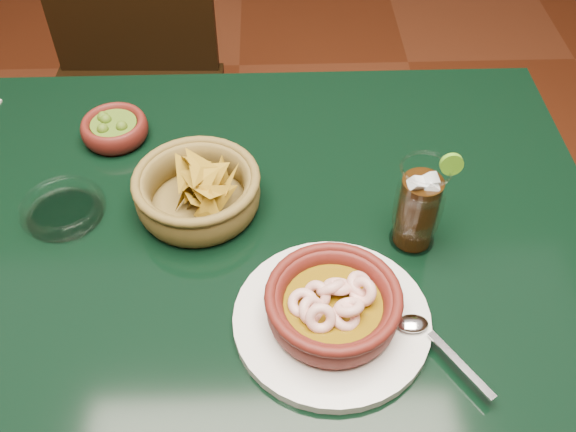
{
  "coord_description": "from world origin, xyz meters",
  "views": [
    {
      "loc": [
        0.12,
        -0.6,
        1.43
      ],
      "look_at": [
        0.14,
        -0.02,
        0.81
      ],
      "focal_mm": 40.0,
      "sensor_mm": 36.0,
      "label": 1
    }
  ],
  "objects_px": {
    "dining_table": "(196,279)",
    "shrimp_plate": "(333,309)",
    "dining_chair": "(131,85)",
    "cola_drink": "(418,206)",
    "chip_basket": "(198,191)"
  },
  "relations": [
    {
      "from": "dining_table",
      "to": "shrimp_plate",
      "type": "relative_size",
      "value": 3.98
    },
    {
      "from": "dining_table",
      "to": "shrimp_plate",
      "type": "xyz_separation_m",
      "value": [
        0.19,
        -0.15,
        0.13
      ]
    },
    {
      "from": "dining_chair",
      "to": "cola_drink",
      "type": "relative_size",
      "value": 5.87
    },
    {
      "from": "shrimp_plate",
      "to": "chip_basket",
      "type": "relative_size",
      "value": 1.4
    },
    {
      "from": "dining_chair",
      "to": "shrimp_plate",
      "type": "relative_size",
      "value": 3.07
    },
    {
      "from": "dining_chair",
      "to": "shrimp_plate",
      "type": "distance_m",
      "value": 0.99
    },
    {
      "from": "dining_chair",
      "to": "chip_basket",
      "type": "distance_m",
      "value": 0.74
    },
    {
      "from": "dining_chair",
      "to": "shrimp_plate",
      "type": "height_order",
      "value": "dining_chair"
    },
    {
      "from": "dining_table",
      "to": "chip_basket",
      "type": "bearing_deg",
      "value": 78.35
    },
    {
      "from": "cola_drink",
      "to": "dining_table",
      "type": "bearing_deg",
      "value": 177.23
    },
    {
      "from": "dining_table",
      "to": "dining_chair",
      "type": "xyz_separation_m",
      "value": [
        -0.22,
        0.71,
        -0.14
      ]
    },
    {
      "from": "dining_table",
      "to": "dining_chair",
      "type": "distance_m",
      "value": 0.76
    },
    {
      "from": "chip_basket",
      "to": "dining_chair",
      "type": "bearing_deg",
      "value": 109.66
    },
    {
      "from": "dining_chair",
      "to": "shrimp_plate",
      "type": "bearing_deg",
      "value": -64.45
    },
    {
      "from": "dining_chair",
      "to": "shrimp_plate",
      "type": "xyz_separation_m",
      "value": [
        0.41,
        -0.86,
        0.27
      ]
    }
  ]
}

